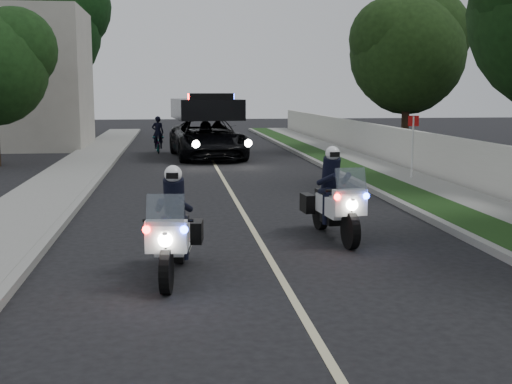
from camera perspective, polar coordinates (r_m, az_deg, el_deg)
ground at (r=9.45m, az=3.26°, el=-9.31°), size 120.00×120.00×0.00m
curb_right at (r=19.89m, az=9.64°, el=0.43°), size 0.20×60.00×0.15m
grass_verge at (r=20.11m, az=11.55°, el=0.47°), size 1.20×60.00×0.16m
sidewalk_right at (r=20.56m, az=14.98°, el=0.53°), size 1.40×60.00×0.16m
property_wall at (r=20.88m, az=17.60°, el=2.40°), size 0.22×60.00×1.50m
curb_left at (r=19.20m, az=-14.49°, el=-0.03°), size 0.20×60.00×0.15m
sidewalk_left at (r=19.37m, az=-17.72°, el=-0.08°), size 2.00×60.00×0.16m
building_far at (r=35.81m, az=-21.02°, el=9.15°), size 8.00×6.00×7.00m
lane_marking at (r=19.12m, az=-2.21°, el=-0.00°), size 0.12×50.00×0.01m
police_moto_left at (r=10.61m, az=-7.16°, el=-7.32°), size 0.98×2.17×1.78m
police_moto_right at (r=13.28m, az=6.78°, el=-4.01°), size 0.96×2.24×1.85m
police_suv at (r=28.91m, az=-4.23°, el=2.98°), size 3.45×6.48×3.03m
bicycle at (r=31.67m, az=-8.52°, el=3.41°), size 0.65×1.56×0.80m
cyclist at (r=31.67m, az=-8.52°, el=3.41°), size 0.56×0.38×1.54m
sign_post at (r=21.79m, az=13.38°, el=0.84°), size 0.41×0.41×2.22m
tree_right_d at (r=32.09m, az=12.79°, el=3.36°), size 5.68×5.68×8.99m
tree_right_e at (r=33.75m, az=12.80°, el=3.62°), size 5.25×5.25×8.15m
tree_left_far at (r=40.86m, az=-18.21°, el=4.27°), size 7.82×7.82×12.54m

